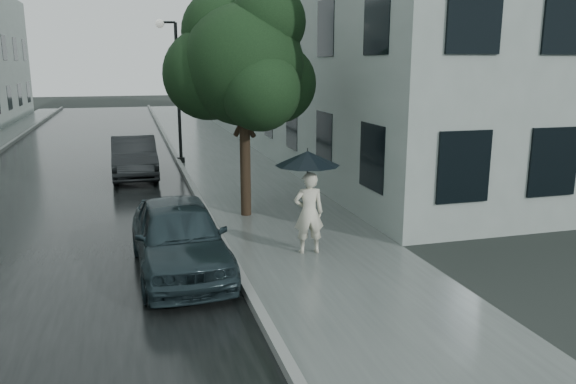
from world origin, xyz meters
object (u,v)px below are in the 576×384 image
object	(u,v)px
street_tree	(243,63)
lamp_post	(174,82)
car_near	(179,236)
car_far	(134,157)
pedestrian	(309,213)

from	to	relation	value
street_tree	lamp_post	bearing A→B (deg)	97.08
street_tree	lamp_post	size ratio (longest dim) A/B	1.05
car_near	car_far	bearing A→B (deg)	91.72
street_tree	car_near	world-z (taller)	street_tree
lamp_post	car_near	distance (m)	11.89
car_near	street_tree	bearing A→B (deg)	59.65
pedestrian	lamp_post	xyz separation A→B (m)	(-1.61, 11.26, 2.16)
street_tree	pedestrian	bearing A→B (deg)	-79.21
pedestrian	car_near	bearing A→B (deg)	13.90
street_tree	car_far	bearing A→B (deg)	114.40
lamp_post	car_far	bearing A→B (deg)	-113.42
lamp_post	car_far	distance (m)	3.65
pedestrian	car_far	xyz separation A→B (m)	(-3.19, 8.92, -0.15)
street_tree	lamp_post	distance (m)	8.10
pedestrian	car_near	size ratio (longest dim) A/B	0.42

